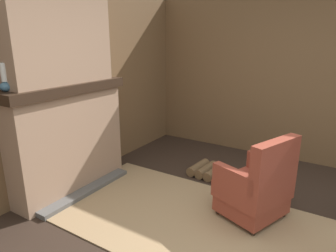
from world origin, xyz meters
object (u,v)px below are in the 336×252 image
object	(u,v)px
firewood_stack	(206,170)
storage_case	(82,74)
armchair	(256,188)
oil_lamp_vase	(5,81)
decorative_plate_on_mantel	(57,74)

from	to	relation	value
firewood_stack	storage_case	size ratio (longest dim) A/B	2.09
storage_case	firewood_stack	bearing A→B (deg)	36.08
armchair	storage_case	bearing A→B (deg)	27.10
armchair	oil_lamp_vase	size ratio (longest dim) A/B	3.30
armchair	decorative_plate_on_mantel	world-z (taller)	decorative_plate_on_mantel
oil_lamp_vase	storage_case	world-z (taller)	oil_lamp_vase
armchair	decorative_plate_on_mantel	distance (m)	2.60
firewood_stack	storage_case	bearing A→B (deg)	-143.92
firewood_stack	decorative_plate_on_mantel	bearing A→B (deg)	-135.51
oil_lamp_vase	decorative_plate_on_mantel	bearing A→B (deg)	91.79
firewood_stack	oil_lamp_vase	bearing A→B (deg)	-124.11
oil_lamp_vase	armchair	bearing A→B (deg)	29.35
firewood_stack	armchair	bearing A→B (deg)	-38.34
firewood_stack	storage_case	world-z (taller)	storage_case
firewood_stack	decorative_plate_on_mantel	size ratio (longest dim) A/B	2.02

